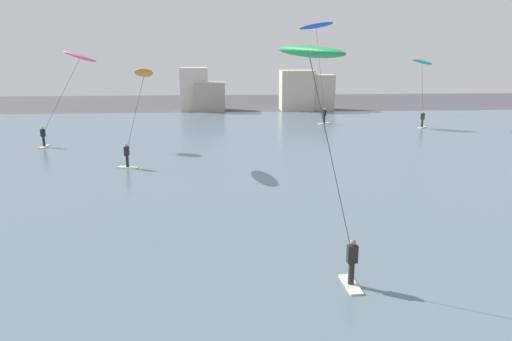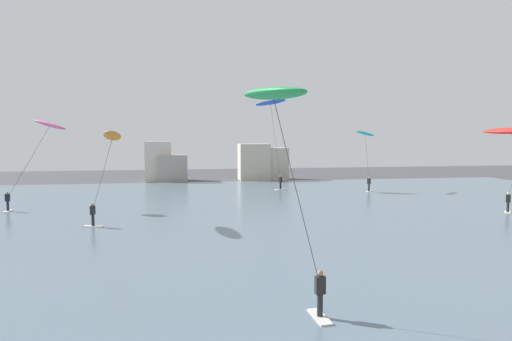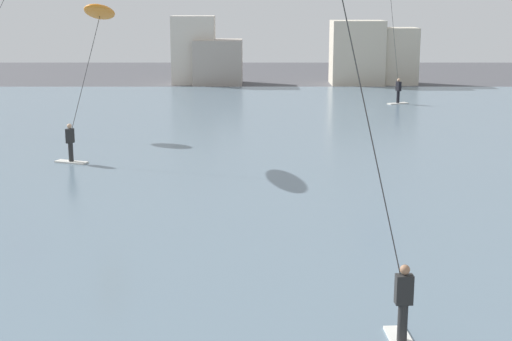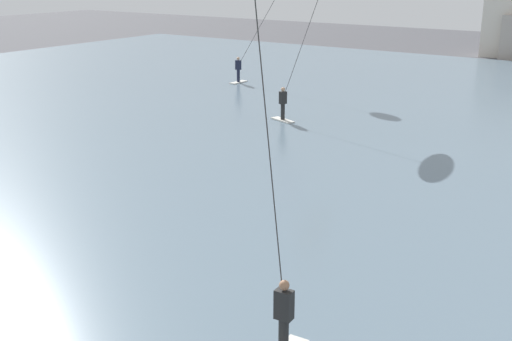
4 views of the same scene
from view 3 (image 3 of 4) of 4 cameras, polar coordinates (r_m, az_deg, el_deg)
name	(u,v)px [view 3 (image 3 of 4)]	position (r m, az deg, el deg)	size (l,w,h in m)	color
water_bay	(270,155)	(33.24, 1.08, 1.15)	(84.00, 52.00, 0.10)	slate
far_shore_buildings	(289,55)	(61.43, 2.54, 8.70)	(19.64, 3.88, 5.44)	beige
kitesurfer_orange	(94,23)	(32.56, -12.11, 10.82)	(2.54, 3.47, 6.67)	silver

